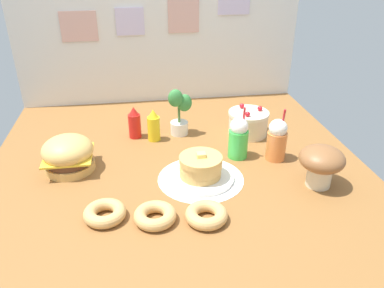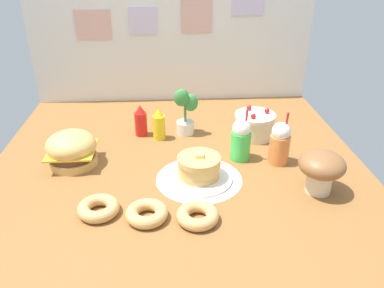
% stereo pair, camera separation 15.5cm
% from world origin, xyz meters
% --- Properties ---
extents(ground_plane, '(2.05, 2.20, 0.02)m').
position_xyz_m(ground_plane, '(0.00, 0.00, -0.01)').
color(ground_plane, brown).
extents(back_wall, '(2.05, 0.04, 1.00)m').
position_xyz_m(back_wall, '(0.00, 1.09, 0.51)').
color(back_wall, silver).
rests_on(back_wall, ground_plane).
extents(doily_mat, '(0.45, 0.45, 0.00)m').
position_xyz_m(doily_mat, '(0.10, -0.08, 0.00)').
color(doily_mat, white).
rests_on(doily_mat, ground_plane).
extents(burger, '(0.27, 0.27, 0.19)m').
position_xyz_m(burger, '(-0.58, 0.13, 0.09)').
color(burger, '#DBA859').
rests_on(burger, ground_plane).
extents(pancake_stack, '(0.34, 0.34, 0.15)m').
position_xyz_m(pancake_stack, '(0.10, -0.07, 0.06)').
color(pancake_stack, white).
rests_on(pancake_stack, doily_mat).
extents(layer_cake, '(0.25, 0.25, 0.18)m').
position_xyz_m(layer_cake, '(0.49, 0.40, 0.08)').
color(layer_cake, beige).
rests_on(layer_cake, ground_plane).
extents(ketchup_bottle, '(0.08, 0.08, 0.20)m').
position_xyz_m(ketchup_bottle, '(-0.22, 0.47, 0.09)').
color(ketchup_bottle, red).
rests_on(ketchup_bottle, ground_plane).
extents(mustard_bottle, '(0.08, 0.08, 0.20)m').
position_xyz_m(mustard_bottle, '(-0.11, 0.41, 0.09)').
color(mustard_bottle, yellow).
rests_on(mustard_bottle, ground_plane).
extents(cream_soda_cup, '(0.11, 0.11, 0.30)m').
position_xyz_m(cream_soda_cup, '(0.35, 0.13, 0.12)').
color(cream_soda_cup, green).
rests_on(cream_soda_cup, ground_plane).
extents(orange_float_cup, '(0.11, 0.11, 0.30)m').
position_xyz_m(orange_float_cup, '(0.55, 0.07, 0.12)').
color(orange_float_cup, orange).
rests_on(orange_float_cup, ground_plane).
extents(donut_pink_glaze, '(0.19, 0.19, 0.06)m').
position_xyz_m(donut_pink_glaze, '(-0.37, -0.33, 0.03)').
color(donut_pink_glaze, tan).
rests_on(donut_pink_glaze, ground_plane).
extents(donut_chocolate, '(0.19, 0.19, 0.06)m').
position_xyz_m(donut_chocolate, '(-0.16, -0.38, 0.03)').
color(donut_chocolate, tan).
rests_on(donut_chocolate, ground_plane).
extents(donut_vanilla, '(0.19, 0.19, 0.06)m').
position_xyz_m(donut_vanilla, '(0.07, -0.41, 0.03)').
color(donut_vanilla, tan).
rests_on(donut_vanilla, ground_plane).
extents(potted_plant, '(0.15, 0.12, 0.31)m').
position_xyz_m(potted_plant, '(0.06, 0.47, 0.16)').
color(potted_plant, white).
rests_on(potted_plant, ground_plane).
extents(mushroom_stool, '(0.22, 0.22, 0.21)m').
position_xyz_m(mushroom_stool, '(0.67, -0.22, 0.13)').
color(mushroom_stool, beige).
rests_on(mushroom_stool, ground_plane).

